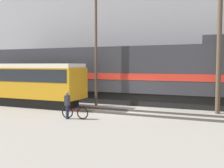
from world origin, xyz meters
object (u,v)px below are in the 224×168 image
freight_locomotive (107,74)px  utility_pole_center (219,39)px  person (67,103)px  utility_pole_left (96,46)px  streetcar (22,82)px  bicycle (75,113)px

freight_locomotive → utility_pole_center: 9.46m
person → utility_pole_left: size_ratio=0.17×
streetcar → bicycle: 7.36m
bicycle → utility_pole_left: size_ratio=0.18×
freight_locomotive → utility_pole_left: utility_pole_left is taller
freight_locomotive → streetcar: size_ratio=2.16×
bicycle → person: size_ratio=1.04×
bicycle → utility_pole_left: utility_pole_left is taller
bicycle → person: 0.75m
freight_locomotive → utility_pole_left: bearing=-88.0°
freight_locomotive → utility_pole_center: (8.88, -2.21, 2.41)m
bicycle → utility_pole_center: bearing=34.8°
freight_locomotive → person: 7.83m
person → utility_pole_left: 6.59m
streetcar → bicycle: (6.54, -3.02, -1.50)m
streetcar → utility_pole_center: (14.06, 2.21, 2.96)m
streetcar → person: streetcar is taller
bicycle → utility_pole_center: (7.52, 5.23, 4.45)m
freight_locomotive → bicycle: freight_locomotive is taller
bicycle → freight_locomotive: bearing=100.4°
bicycle → utility_pole_left: bearing=103.8°
freight_locomotive → bicycle: size_ratio=13.18×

